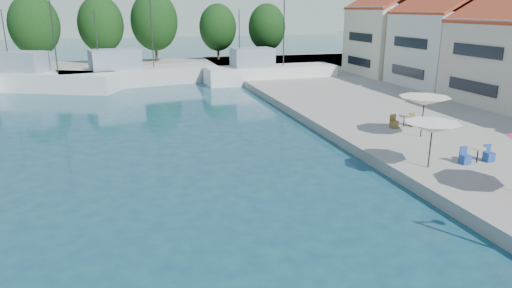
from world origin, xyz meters
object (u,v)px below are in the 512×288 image
object	(u,v)px
trawler_04	(268,73)
umbrella_cream	(424,101)
trawler_02	(42,80)
trawler_03	(136,75)
umbrella_white	(432,128)

from	to	relation	value
trawler_04	umbrella_cream	size ratio (longest dim) A/B	4.94
trawler_02	umbrella_cream	bearing A→B (deg)	-23.86
trawler_02	trawler_03	bearing A→B (deg)	31.41
trawler_02	umbrella_white	xyz separation A→B (m)	(21.53, -31.98, 1.48)
trawler_02	umbrella_cream	size ratio (longest dim) A/B	5.05
trawler_03	umbrella_cream	bearing A→B (deg)	-73.15
trawler_03	umbrella_cream	size ratio (longest dim) A/B	5.69
trawler_03	umbrella_white	size ratio (longest dim) A/B	6.46
trawler_04	umbrella_cream	bearing A→B (deg)	-89.35
umbrella_white	trawler_04	bearing A→B (deg)	86.93
trawler_04	umbrella_white	xyz separation A→B (m)	(-1.64, -30.63, 1.48)
trawler_03	trawler_04	bearing A→B (deg)	-21.80
trawler_02	umbrella_white	bearing A→B (deg)	-31.93
trawler_03	trawler_04	xyz separation A→B (m)	(14.07, -2.52, 0.00)
trawler_03	trawler_02	bearing A→B (deg)	175.62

